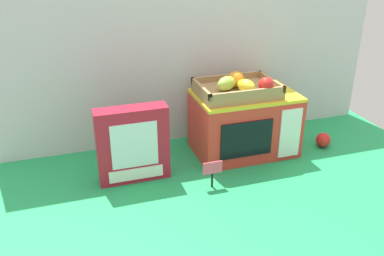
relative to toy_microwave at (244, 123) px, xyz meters
The scene contains 7 objects.
ground_plane 0.21m from the toy_microwave, 160.06° to the right, with size 1.70×1.70×0.00m, color #219E54.
display_back_panel 0.36m from the toy_microwave, 126.91° to the left, with size 1.61×0.03×0.76m, color silver.
toy_microwave is the anchor object (origin of this frame).
food_groups_crate 0.16m from the toy_microwave, 165.55° to the right, with size 0.30×0.21×0.09m.
cookie_set_box 0.47m from the toy_microwave, behind, with size 0.25×0.07×0.27m.
price_sign 0.31m from the toy_microwave, 134.57° to the right, with size 0.07×0.01×0.10m.
loose_toy_apple 0.35m from the toy_microwave, 11.50° to the right, with size 0.06×0.06×0.06m, color red.
Camera 1 is at (-0.51, -1.33, 0.80)m, focal length 39.06 mm.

